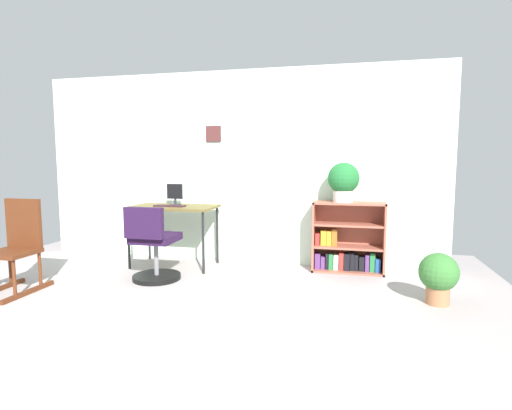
{
  "coord_description": "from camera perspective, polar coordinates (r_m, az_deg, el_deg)",
  "views": [
    {
      "loc": [
        1.44,
        -2.8,
        1.29
      ],
      "look_at": [
        0.52,
        1.13,
        0.85
      ],
      "focal_mm": 28.11,
      "sensor_mm": 36.0,
      "label": 1
    }
  ],
  "objects": [
    {
      "name": "office_chair",
      "position": [
        4.47,
        -14.39,
        -6.04
      ],
      "size": [
        0.52,
        0.55,
        0.82
      ],
      "color": "black",
      "rests_on": "ground_plane"
    },
    {
      "name": "bookshelf_low",
      "position": [
        4.84,
        12.8,
        -5.07
      ],
      "size": [
        0.82,
        0.3,
        0.82
      ],
      "color": "#995441",
      "rests_on": "ground_plane"
    },
    {
      "name": "ground_plane",
      "position": [
        3.4,
        -13.54,
        -16.25
      ],
      "size": [
        6.24,
        6.24,
        0.0
      ],
      "primitive_type": "plane",
      "color": "#9A9191"
    },
    {
      "name": "keyboard",
      "position": [
        4.91,
        -12.17,
        -0.11
      ],
      "size": [
        0.38,
        0.12,
        0.02
      ],
      "primitive_type": "cube",
      "color": "#2F1A21",
      "rests_on": "desk"
    },
    {
      "name": "potted_plant_on_shelf",
      "position": [
        4.7,
        12.35,
        3.41
      ],
      "size": [
        0.36,
        0.36,
        0.46
      ],
      "color": "#B7B2A8",
      "rests_on": "bookshelf_low"
    },
    {
      "name": "rocking_chair",
      "position": [
        4.65,
        -30.88,
        -4.93
      ],
      "size": [
        0.42,
        0.64,
        0.92
      ],
      "color": "#522613",
      "rests_on": "ground_plane"
    },
    {
      "name": "desk",
      "position": [
        5.0,
        -11.64,
        -0.81
      ],
      "size": [
        1.03,
        0.58,
        0.75
      ],
      "color": "brown",
      "rests_on": "ground_plane"
    },
    {
      "name": "wall_back",
      "position": [
        5.15,
        -3.07,
        5.32
      ],
      "size": [
        5.2,
        0.12,
        2.42
      ],
      "color": "silver",
      "rests_on": "ground_plane"
    },
    {
      "name": "monitor",
      "position": [
        5.08,
        -11.46,
        1.47
      ],
      "size": [
        0.2,
        0.14,
        0.26
      ],
      "color": "#262628",
      "rests_on": "desk"
    },
    {
      "name": "potted_plant_floor",
      "position": [
        4.02,
        24.54,
        -9.08
      ],
      "size": [
        0.35,
        0.35,
        0.47
      ],
      "color": "#9E6642",
      "rests_on": "ground_plane"
    }
  ]
}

